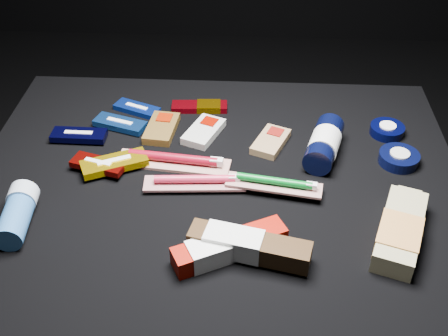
{
  "coord_description": "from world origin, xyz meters",
  "views": [
    {
      "loc": [
        0.06,
        -0.86,
        1.11
      ],
      "look_at": [
        0.01,
        0.01,
        0.42
      ],
      "focal_mm": 45.0,
      "sensor_mm": 36.0,
      "label": 1
    }
  ],
  "objects_px": {
    "lotion_bottle": "(324,144)",
    "deodorant_stick": "(17,214)",
    "bodywash_bottle": "(400,232)",
    "toothpaste_carton_red": "(225,248)"
  },
  "relations": [
    {
      "from": "lotion_bottle",
      "to": "deodorant_stick",
      "type": "bearing_deg",
      "value": -140.94
    },
    {
      "from": "lotion_bottle",
      "to": "toothpaste_carton_red",
      "type": "relative_size",
      "value": 0.97
    },
    {
      "from": "deodorant_stick",
      "to": "toothpaste_carton_red",
      "type": "relative_size",
      "value": 0.68
    },
    {
      "from": "bodywash_bottle",
      "to": "deodorant_stick",
      "type": "bearing_deg",
      "value": -161.0
    },
    {
      "from": "toothpaste_carton_red",
      "to": "bodywash_bottle",
      "type": "bearing_deg",
      "value": -16.91
    },
    {
      "from": "bodywash_bottle",
      "to": "deodorant_stick",
      "type": "distance_m",
      "value": 0.68
    },
    {
      "from": "lotion_bottle",
      "to": "bodywash_bottle",
      "type": "height_order",
      "value": "lotion_bottle"
    },
    {
      "from": "lotion_bottle",
      "to": "bodywash_bottle",
      "type": "distance_m",
      "value": 0.27
    },
    {
      "from": "lotion_bottle",
      "to": "toothpaste_carton_red",
      "type": "bearing_deg",
      "value": -106.8
    },
    {
      "from": "lotion_bottle",
      "to": "deodorant_stick",
      "type": "height_order",
      "value": "lotion_bottle"
    }
  ]
}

